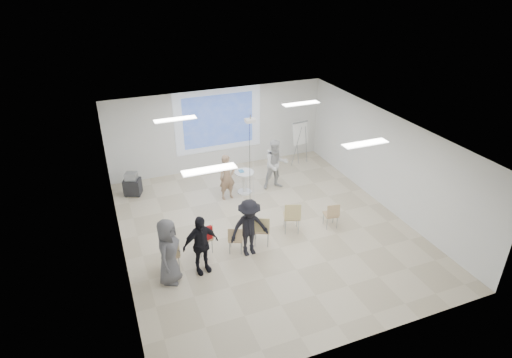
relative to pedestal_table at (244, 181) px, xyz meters
name	(u,v)px	position (x,y,z in m)	size (l,w,h in m)	color
floor	(266,230)	(-0.16, -2.26, -0.50)	(8.00, 9.00, 0.10)	beige
ceiling	(267,131)	(-0.16, -2.26, 2.60)	(8.00, 9.00, 0.10)	white
wall_back	(218,129)	(-0.16, 2.29, 1.05)	(8.00, 0.10, 3.00)	silver
wall_left	(115,212)	(-4.21, -2.26, 1.05)	(0.10, 9.00, 3.00)	silver
wall_right	(388,161)	(3.89, -2.26, 1.05)	(0.10, 9.00, 3.00)	silver
projection_halo	(218,120)	(-0.16, 2.23, 1.40)	(3.20, 0.01, 2.30)	silver
projection_image	(218,121)	(-0.16, 2.21, 1.40)	(2.60, 0.01, 1.90)	#3353AE
pedestal_table	(244,181)	(0.00, 0.00, 0.00)	(0.68, 0.68, 0.80)	white
player_left	(227,174)	(-0.64, -0.12, 0.42)	(0.63, 0.43, 1.73)	#A07D62
player_right	(276,162)	(1.12, -0.05, 0.52)	(0.93, 0.74, 1.93)	silver
controller_left	(230,163)	(-0.46, 0.13, 0.69)	(0.04, 0.12, 0.04)	white
controller_right	(268,151)	(0.94, 0.20, 0.86)	(0.04, 0.12, 0.04)	white
chair_far_left	(171,254)	(-3.09, -3.10, 0.05)	(0.43, 0.46, 0.85)	tan
chair_left_mid	(204,237)	(-2.13, -2.75, 0.08)	(0.50, 0.52, 0.89)	tan
chair_left_inner	(235,238)	(-1.36, -3.01, 0.03)	(0.51, 0.53, 0.81)	tan
chair_center	(262,228)	(-0.58, -2.94, 0.10)	(0.59, 0.60, 0.93)	tan
chair_right_inner	(292,215)	(0.45, -2.69, 0.13)	(0.60, 0.62, 0.98)	tan
chair_right_far	(332,213)	(1.63, -2.90, 0.03)	(0.44, 0.47, 0.81)	tan
red_jacket	(205,234)	(-2.15, -2.89, 0.27)	(0.40, 0.09, 0.38)	#AC1516
laptop	(235,237)	(-1.33, -2.92, -0.01)	(0.30, 0.22, 0.02)	black
audience_left	(200,241)	(-2.39, -3.41, 0.47)	(1.07, 0.64, 1.83)	black
audience_mid	(249,224)	(-1.03, -3.18, 0.48)	(1.20, 0.65, 1.85)	black
audience_outer	(168,248)	(-3.20, -3.48, 0.52)	(0.94, 0.62, 1.93)	#5E5D63
flipchart_easel	(300,133)	(2.72, 1.35, 0.81)	(0.74, 0.56, 1.71)	gray
av_cart	(132,185)	(-3.50, 1.24, -0.08)	(0.66, 0.60, 0.80)	black
ceiling_projector	(250,125)	(-0.06, -0.77, 2.24)	(0.30, 0.25, 3.00)	white
fluor_panel_nw	(175,119)	(-2.16, -0.26, 2.52)	(1.20, 0.30, 0.02)	white
fluor_panel_ne	(301,104)	(1.84, -0.26, 2.52)	(1.20, 0.30, 0.02)	white
fluor_panel_sw	(209,170)	(-2.16, -3.76, 2.52)	(1.20, 0.30, 0.02)	white
fluor_panel_se	(365,143)	(1.84, -3.76, 2.52)	(1.20, 0.30, 0.02)	white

